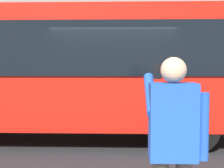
# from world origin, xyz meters

# --- Properties ---
(ground_plane) EXTENTS (60.00, 60.00, 0.00)m
(ground_plane) POSITION_xyz_m (0.00, 0.00, 0.00)
(ground_plane) COLOR #232326
(red_bus) EXTENTS (9.05, 2.54, 3.08)m
(red_bus) POSITION_xyz_m (1.37, -0.33, 1.68)
(red_bus) COLOR red
(red_bus) RESTS_ON ground_plane
(pedestrian_photographer) EXTENTS (0.53, 0.52, 1.70)m
(pedestrian_photographer) POSITION_xyz_m (-0.63, 4.36, 1.14)
(pedestrian_photographer) COLOR #4C4238
(pedestrian_photographer) RESTS_ON sidewalk_curb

